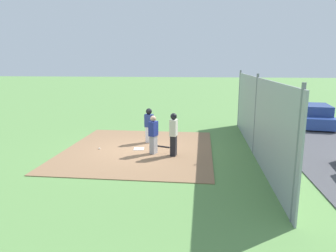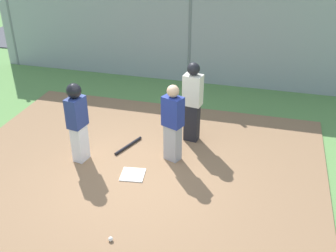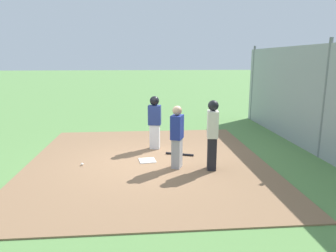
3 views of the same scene
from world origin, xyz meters
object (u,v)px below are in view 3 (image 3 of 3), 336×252
Objects in this scene: baseball_bat at (180,154)px; home_plate at (147,160)px; runner at (155,119)px; baseball at (82,164)px; catcher at (177,136)px; umpire at (212,134)px.

home_plate is at bearing 44.83° from baseball_bat.
baseball is at bearing -43.92° from runner.
baseball_bat is 2.76m from baseball.
home_plate is 1.53m from runner.
home_plate is at bearing -81.79° from baseball.
catcher is 1.85m from runner.
baseball is (-1.43, 1.98, -0.90)m from runner.
baseball_bat is (0.43, -0.95, 0.02)m from home_plate.
umpire is 2.13× the size of baseball_bat.
umpire reaches higher than baseball_bat.
umpire is 1.07× the size of runner.
runner is at bearing -12.45° from home_plate.
runner is at bearing -52.06° from catcher.
runner is (1.78, 0.49, 0.10)m from catcher.
home_plate is 0.53× the size of baseball_bat.
catcher is (-0.59, -0.76, 0.83)m from home_plate.
baseball reaches higher than baseball_bat.
catcher is 0.91× the size of umpire.
baseball_bat is at bearing 52.89° from runner.
catcher reaches higher than home_plate.
runner is at bearing -54.14° from baseball.
umpire is (-0.80, -1.62, 0.92)m from home_plate.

